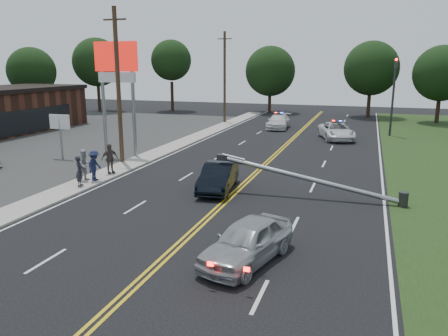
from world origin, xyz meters
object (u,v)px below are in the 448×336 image
(traffic_signal, at_px, (394,90))
(waiting_sedan, at_px, (247,241))
(utility_pole_mid, at_px, (118,86))
(bystander_b, at_px, (85,165))
(small_sign, at_px, (60,126))
(bystander_d, at_px, (110,159))
(bystander_c, at_px, (95,166))
(pylon_sign, at_px, (117,71))
(fallen_streetlight, at_px, (318,181))
(utility_pole_far, at_px, (225,77))
(crashed_sedan, at_px, (218,177))
(bystander_a, at_px, (80,171))
(emergency_b, at_px, (278,121))
(emergency_a, at_px, (336,131))

(traffic_signal, height_order, waiting_sedan, traffic_signal)
(utility_pole_mid, bearing_deg, bystander_b, -82.45)
(small_sign, distance_m, bystander_d, 6.79)
(bystander_b, height_order, bystander_c, bystander_b)
(traffic_signal, bearing_deg, pylon_sign, -139.61)
(fallen_streetlight, distance_m, utility_pole_far, 29.54)
(crashed_sedan, relative_size, bystander_a, 2.65)
(pylon_sign, relative_size, waiting_sedan, 1.89)
(bystander_a, bearing_deg, crashed_sedan, -95.63)
(utility_pole_far, bearing_deg, emergency_b, -20.51)
(pylon_sign, relative_size, emergency_b, 1.60)
(traffic_signal, distance_m, bystander_d, 26.94)
(pylon_sign, bearing_deg, bystander_a, -73.45)
(utility_pole_mid, bearing_deg, small_sign, 180.00)
(traffic_signal, relative_size, emergency_b, 1.41)
(utility_pole_mid, bearing_deg, bystander_d, -70.91)
(bystander_d, bearing_deg, traffic_signal, -9.77)
(small_sign, distance_m, emergency_a, 22.89)
(small_sign, height_order, bystander_b, small_sign)
(pylon_sign, distance_m, waiting_sedan, 19.91)
(utility_pole_far, distance_m, emergency_b, 8.37)
(traffic_signal, bearing_deg, crashed_sedan, -112.76)
(bystander_d, bearing_deg, fallen_streetlight, -65.98)
(small_sign, xyz_separation_m, crashed_sedan, (13.03, -4.10, -1.62))
(traffic_signal, relative_size, waiting_sedan, 1.66)
(traffic_signal, relative_size, bystander_b, 3.97)
(utility_pole_mid, bearing_deg, waiting_sedan, -44.87)
(waiting_sedan, xyz_separation_m, bystander_d, (-10.87, 8.77, 0.30))
(pylon_sign, height_order, utility_pole_far, utility_pole_far)
(bystander_a, bearing_deg, bystander_b, 1.16)
(bystander_b, bearing_deg, bystander_d, 9.14)
(small_sign, distance_m, bystander_a, 8.54)
(crashed_sedan, bearing_deg, bystander_a, -172.53)
(waiting_sedan, bearing_deg, bystander_b, 163.78)
(fallen_streetlight, distance_m, bystander_d, 12.34)
(utility_pole_far, relative_size, waiting_sedan, 2.36)
(fallen_streetlight, bearing_deg, crashed_sedan, -178.94)
(traffic_signal, distance_m, bystander_a, 29.28)
(emergency_b, bearing_deg, pylon_sign, -117.55)
(waiting_sedan, bearing_deg, bystander_a, 166.94)
(pylon_sign, height_order, fallen_streetlight, pylon_sign)
(utility_pole_mid, bearing_deg, emergency_b, 71.04)
(traffic_signal, xyz_separation_m, bystander_c, (-16.31, -22.81, -3.23))
(waiting_sedan, height_order, emergency_b, emergency_b)
(pylon_sign, distance_m, emergency_b, 19.95)
(fallen_streetlight, distance_m, utility_pole_mid, 14.58)
(waiting_sedan, height_order, bystander_b, bystander_b)
(utility_pole_far, relative_size, emergency_a, 1.89)
(waiting_sedan, relative_size, bystander_c, 2.47)
(pylon_sign, height_order, bystander_a, pylon_sign)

